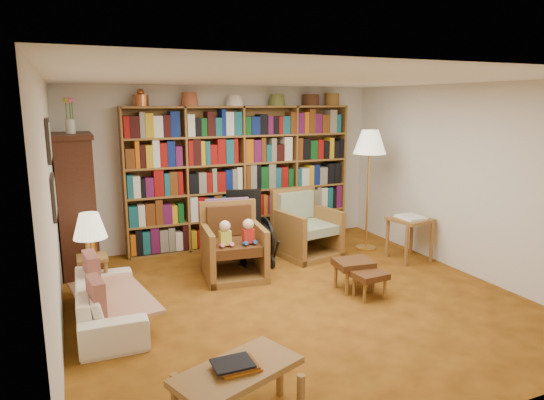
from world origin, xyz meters
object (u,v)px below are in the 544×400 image
armchair_sage (304,230)px  footstool_b (370,277)px  side_table_lamp (93,268)px  coffee_table (237,375)px  side_table_papers (410,225)px  armchair_leather (231,246)px  wheelchair (248,230)px  floor_lamp (370,147)px  sofa (109,302)px  footstool_a (353,266)px

armchair_sage → footstool_b: 1.81m
side_table_lamp → coffee_table: (0.80, -2.82, 0.01)m
side_table_papers → footstool_b: bearing=-144.3°
armchair_leather → side_table_papers: bearing=-9.2°
armchair_sage → wheelchair: 0.90m
wheelchair → footstool_b: size_ratio=2.64×
floor_lamp → footstool_b: 2.36m
sofa → floor_lamp: (3.92, 1.12, 1.36)m
sofa → side_table_lamp: bearing=8.5°
wheelchair → footstool_a: size_ratio=2.15×
side_table_lamp → side_table_papers: (4.30, -0.34, 0.16)m
footstool_a → coffee_table: 2.79m
armchair_sage → footstool_b: bearing=-91.7°
coffee_table → wheelchair: bearing=68.4°
floor_lamp → footstool_b: size_ratio=4.75×
armchair_sage → floor_lamp: floor_lamp is taller
side_table_lamp → coffee_table: bearing=-74.1°
armchair_sage → footstool_a: bearing=-93.4°
armchair_leather → side_table_papers: 2.61m
coffee_table → footstool_a: bearing=40.5°
wheelchair → floor_lamp: (1.90, -0.17, 1.13)m
side_table_papers → coffee_table: 4.29m
wheelchair → footstool_a: bearing=-61.7°
armchair_leather → footstool_b: (1.24, -1.38, -0.14)m
side_table_lamp → coffee_table: 2.93m
side_table_lamp → side_table_papers: size_ratio=0.76×
side_table_lamp → wheelchair: (2.12, 0.50, 0.12)m
coffee_table → side_table_lamp: bearing=105.9°
sofa → footstool_b: (2.86, -0.52, 0.03)m
side_table_lamp → footstool_b: (2.96, -1.31, -0.10)m
side_table_papers → armchair_sage: bearing=146.8°
side_table_lamp → footstool_a: size_ratio=1.04×
floor_lamp → coffee_table: floor_lamp is taller
wheelchair → floor_lamp: bearing=-5.1°
armchair_leather → armchair_sage: (1.29, 0.42, -0.02)m
footstool_a → side_table_lamp: bearing=161.0°
sofa → side_table_papers: 4.23m
wheelchair → footstool_b: bearing=-64.9°
armchair_sage → coffee_table: bearing=-123.7°
floor_lamp → wheelchair: bearing=174.9°
sofa → side_table_lamp: side_table_lamp is taller
armchair_sage → side_table_papers: 1.54m
armchair_leather → footstool_a: (1.20, -1.08, -0.09)m
sofa → side_table_papers: side_table_papers is taller
sofa → footstool_a: size_ratio=3.30×
footstool_b → side_table_lamp: bearing=156.2°
wheelchair → armchair_sage: bearing=-0.2°
floor_lamp → coffee_table: size_ratio=1.82×
footstool_b → coffee_table: coffee_table is taller
armchair_sage → coffee_table: (-2.21, -3.32, -0.01)m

